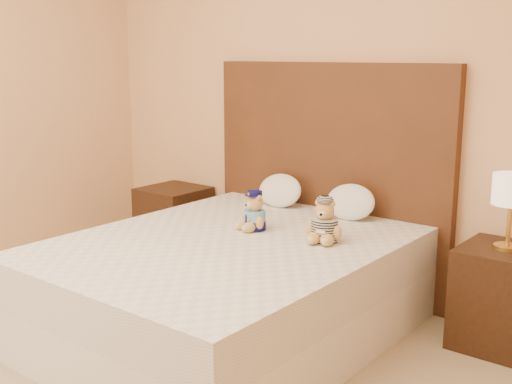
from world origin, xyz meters
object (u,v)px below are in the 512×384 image
nightstand_right (503,298)px  lamp (512,193)px  pillow_right (350,200)px  bed (228,288)px  teddy_police (255,211)px  teddy_prisoner (325,221)px  nightstand_left (174,223)px  pillow_left (280,189)px

nightstand_right → lamp: 0.57m
lamp → pillow_right: 0.98m
bed → teddy_police: 0.47m
lamp → pillow_right: size_ratio=1.21×
teddy_prisoner → nightstand_right: bearing=16.8°
nightstand_left → teddy_police: bearing=-23.6°
bed → pillow_left: (-0.26, 0.83, 0.39)m
nightstand_right → teddy_prisoner: teddy_prisoner is taller
nightstand_left → lamp: bearing=0.0°
nightstand_left → nightstand_right: size_ratio=1.00×
lamp → teddy_police: (-1.27, -0.54, -0.18)m
bed → lamp: size_ratio=5.00×
nightstand_right → pillow_right: size_ratio=1.66×
pillow_left → pillow_right: bearing=0.0°
lamp → teddy_police: size_ratio=1.76×
bed → nightstand_left: 1.48m
lamp → teddy_police: 1.39m
teddy_police → pillow_left: pillow_left is taller
bed → nightstand_left: size_ratio=3.64×
bed → nightstand_right: same height
pillow_right → nightstand_left: bearing=-178.9°
lamp → pillow_right: (-0.97, 0.03, -0.18)m
nightstand_left → pillow_right: pillow_right is taller
teddy_prisoner → bed: bearing=-158.7°
bed → pillow_left: pillow_left is taller
teddy_police → teddy_prisoner: bearing=23.4°
teddy_prisoner → pillow_left: 0.86m
bed → lamp: (1.25, 0.80, 0.57)m
pillow_left → teddy_prisoner: bearing=-37.3°
teddy_prisoner → lamp: bearing=16.8°
nightstand_right → teddy_prisoner: bearing=-149.0°
bed → pillow_right: pillow_right is taller
bed → lamp: bearing=32.6°
nightstand_right → pillow_right: (-0.97, 0.03, 0.39)m
teddy_prisoner → pillow_left: teddy_prisoner is taller
teddy_prisoner → pillow_right: 0.54m
nightstand_right → pillow_left: size_ratio=1.65×
nightstand_left → teddy_police: size_ratio=2.42×
nightstand_left → pillow_right: bearing=1.1°
pillow_left → pillow_right: size_ratio=1.00×
lamp → teddy_prisoner: (-0.82, -0.49, -0.18)m
nightstand_left → teddy_prisoner: bearing=-16.4°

